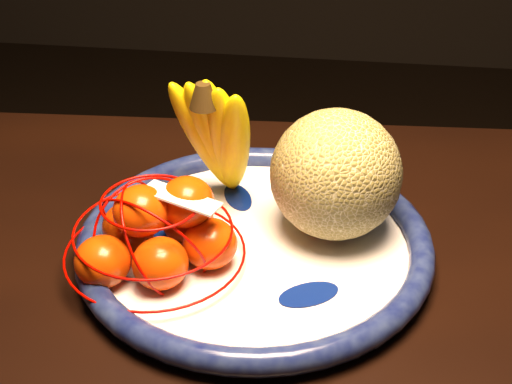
# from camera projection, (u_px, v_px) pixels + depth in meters

# --- Properties ---
(fruit_bowl) EXTENTS (0.35, 0.35, 0.03)m
(fruit_bowl) POSITION_uv_depth(u_px,v_px,m) (255.00, 245.00, 0.77)
(fruit_bowl) COLOR white
(fruit_bowl) RESTS_ON dining_table
(cantaloupe) EXTENTS (0.13, 0.13, 0.13)m
(cantaloupe) POSITION_uv_depth(u_px,v_px,m) (336.00, 174.00, 0.76)
(cantaloupe) COLOR olive
(cantaloupe) RESTS_ON fruit_bowl
(banana_bunch) EXTENTS (0.11, 0.11, 0.16)m
(banana_bunch) POSITION_uv_depth(u_px,v_px,m) (219.00, 133.00, 0.79)
(banana_bunch) COLOR #F7DB02
(banana_bunch) RESTS_ON fruit_bowl
(mandarin_bag) EXTENTS (0.21, 0.21, 0.11)m
(mandarin_bag) POSITION_uv_depth(u_px,v_px,m) (158.00, 233.00, 0.73)
(mandarin_bag) COLOR #F33E06
(mandarin_bag) RESTS_ON fruit_bowl
(price_tag) EXTENTS (0.08, 0.05, 0.01)m
(price_tag) POSITION_uv_depth(u_px,v_px,m) (181.00, 198.00, 0.71)
(price_tag) COLOR white
(price_tag) RESTS_ON mandarin_bag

